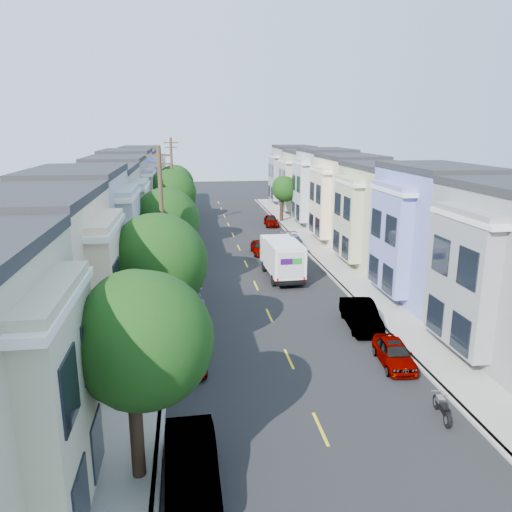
{
  "coord_description": "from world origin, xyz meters",
  "views": [
    {
      "loc": [
        -4.74,
        -28.27,
        11.15
      ],
      "look_at": [
        0.04,
        6.18,
        2.2
      ],
      "focal_mm": 35.0,
      "sensor_mm": 36.0,
      "label": 1
    }
  ],
  "objects_px": {
    "tree_c": "(165,221)",
    "parked_right_c": "(293,243)",
    "parked_right_a": "(394,353)",
    "motorcycle": "(441,408)",
    "fedex_truck": "(282,257)",
    "parked_right_b": "(361,315)",
    "parked_left_d": "(187,261)",
    "utility_pole_far": "(172,184)",
    "tree_b": "(156,263)",
    "tree_e": "(174,184)",
    "parked_right_d": "(271,221)",
    "tree_d": "(170,194)",
    "parked_left_a": "(191,465)",
    "utility_pole_near": "(162,230)",
    "parked_left_c": "(188,310)",
    "tree_a": "(141,341)",
    "lead_sedan": "(260,247)",
    "tree_far_r": "(284,189)",
    "parked_left_b": "(189,355)"
  },
  "relations": [
    {
      "from": "tree_c",
      "to": "parked_right_c",
      "type": "bearing_deg",
      "value": 43.9
    },
    {
      "from": "parked_right_a",
      "to": "motorcycle",
      "type": "bearing_deg",
      "value": -83.94
    },
    {
      "from": "fedex_truck",
      "to": "motorcycle",
      "type": "distance_m",
      "value": 19.9
    },
    {
      "from": "tree_c",
      "to": "parked_right_b",
      "type": "bearing_deg",
      "value": -35.68
    },
    {
      "from": "parked_left_d",
      "to": "parked_right_b",
      "type": "distance_m",
      "value": 17.05
    },
    {
      "from": "utility_pole_far",
      "to": "tree_b",
      "type": "bearing_deg",
      "value": -90.0
    },
    {
      "from": "tree_e",
      "to": "parked_right_d",
      "type": "height_order",
      "value": "tree_e"
    },
    {
      "from": "utility_pole_far",
      "to": "parked_left_d",
      "type": "relative_size",
      "value": 2.16
    },
    {
      "from": "utility_pole_far",
      "to": "parked_right_c",
      "type": "bearing_deg",
      "value": -46.28
    },
    {
      "from": "tree_d",
      "to": "parked_right_b",
      "type": "bearing_deg",
      "value": -62.63
    },
    {
      "from": "motorcycle",
      "to": "parked_right_d",
      "type": "bearing_deg",
      "value": 99.97
    },
    {
      "from": "parked_left_a",
      "to": "tree_d",
      "type": "bearing_deg",
      "value": 90.73
    },
    {
      "from": "utility_pole_near",
      "to": "parked_left_d",
      "type": "relative_size",
      "value": 2.16
    },
    {
      "from": "tree_d",
      "to": "parked_left_c",
      "type": "height_order",
      "value": "tree_d"
    },
    {
      "from": "utility_pole_far",
      "to": "parked_right_b",
      "type": "relative_size",
      "value": 2.23
    },
    {
      "from": "parked_left_a",
      "to": "parked_left_c",
      "type": "height_order",
      "value": "parked_left_a"
    },
    {
      "from": "tree_b",
      "to": "parked_right_d",
      "type": "bearing_deg",
      "value": 71.6
    },
    {
      "from": "fedex_truck",
      "to": "parked_right_c",
      "type": "height_order",
      "value": "fedex_truck"
    },
    {
      "from": "tree_d",
      "to": "utility_pole_near",
      "type": "relative_size",
      "value": 0.75
    },
    {
      "from": "tree_a",
      "to": "parked_right_a",
      "type": "bearing_deg",
      "value": 30.29
    },
    {
      "from": "lead_sedan",
      "to": "parked_left_c",
      "type": "xyz_separation_m",
      "value": [
        -6.58,
        -15.61,
        0.08
      ]
    },
    {
      "from": "parked_right_c",
      "to": "tree_c",
      "type": "bearing_deg",
      "value": -135.63
    },
    {
      "from": "parked_right_a",
      "to": "parked_right_b",
      "type": "distance_m",
      "value": 4.76
    },
    {
      "from": "tree_d",
      "to": "parked_right_d",
      "type": "height_order",
      "value": "tree_d"
    },
    {
      "from": "tree_b",
      "to": "parked_left_d",
      "type": "height_order",
      "value": "tree_b"
    },
    {
      "from": "parked_left_c",
      "to": "parked_right_d",
      "type": "bearing_deg",
      "value": 73.65
    },
    {
      "from": "tree_d",
      "to": "utility_pole_far",
      "type": "distance_m",
      "value": 8.9
    },
    {
      "from": "utility_pole_near",
      "to": "parked_right_c",
      "type": "relative_size",
      "value": 2.15
    },
    {
      "from": "tree_b",
      "to": "tree_d",
      "type": "relative_size",
      "value": 0.98
    },
    {
      "from": "tree_d",
      "to": "tree_far_r",
      "type": "relative_size",
      "value": 1.34
    },
    {
      "from": "parked_right_c",
      "to": "fedex_truck",
      "type": "bearing_deg",
      "value": -106.85
    },
    {
      "from": "tree_c",
      "to": "motorcycle",
      "type": "height_order",
      "value": "tree_c"
    },
    {
      "from": "tree_a",
      "to": "parked_right_a",
      "type": "xyz_separation_m",
      "value": [
        11.2,
        6.54,
        -4.23
      ]
    },
    {
      "from": "tree_c",
      "to": "tree_e",
      "type": "bearing_deg",
      "value": 90.0
    },
    {
      "from": "tree_a",
      "to": "utility_pole_far",
      "type": "relative_size",
      "value": 0.7
    },
    {
      "from": "tree_e",
      "to": "parked_right_d",
      "type": "distance_m",
      "value": 12.88
    },
    {
      "from": "fedex_truck",
      "to": "lead_sedan",
      "type": "xyz_separation_m",
      "value": [
        -0.59,
        7.53,
        -1.02
      ]
    },
    {
      "from": "tree_far_r",
      "to": "parked_left_d",
      "type": "distance_m",
      "value": 23.01
    },
    {
      "from": "utility_pole_far",
      "to": "tree_c",
      "type": "bearing_deg",
      "value": -90.01
    },
    {
      "from": "parked_right_d",
      "to": "parked_left_b",
      "type": "bearing_deg",
      "value": -102.84
    },
    {
      "from": "utility_pole_far",
      "to": "motorcycle",
      "type": "bearing_deg",
      "value": -74.24
    },
    {
      "from": "tree_far_r",
      "to": "parked_right_b",
      "type": "xyz_separation_m",
      "value": [
        -1.99,
        -33.43,
        -3.22
      ]
    },
    {
      "from": "fedex_truck",
      "to": "parked_left_d",
      "type": "height_order",
      "value": "fedex_truck"
    },
    {
      "from": "utility_pole_near",
      "to": "fedex_truck",
      "type": "distance_m",
      "value": 10.93
    },
    {
      "from": "tree_b",
      "to": "parked_right_b",
      "type": "relative_size",
      "value": 1.64
    },
    {
      "from": "tree_a",
      "to": "motorcycle",
      "type": "distance_m",
      "value": 12.26
    },
    {
      "from": "parked_right_a",
      "to": "utility_pole_far",
      "type": "bearing_deg",
      "value": 113.05
    },
    {
      "from": "tree_c",
      "to": "tree_far_r",
      "type": "height_order",
      "value": "tree_c"
    },
    {
      "from": "fedex_truck",
      "to": "parked_right_b",
      "type": "bearing_deg",
      "value": -77.3
    },
    {
      "from": "lead_sedan",
      "to": "parked_right_d",
      "type": "relative_size",
      "value": 0.98
    }
  ]
}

